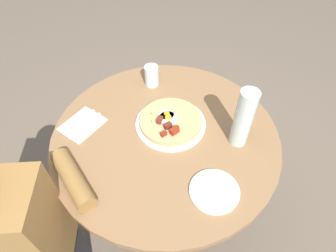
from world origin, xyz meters
The scene contains 12 objects.
ground_plane centered at (0.00, 0.00, 0.00)m, with size 6.00×6.00×0.00m, color #6B5B4C.
dining_table centered at (0.00, 0.00, 0.56)m, with size 0.96×0.96×0.73m.
person_seated centered at (0.58, 0.36, 0.51)m, with size 0.53×0.42×1.14m.
pizza_plate centered at (-0.03, -0.05, 0.73)m, with size 0.30×0.30×0.01m, color white.
breakfast_pizza centered at (-0.02, -0.05, 0.75)m, with size 0.27×0.27×0.05m.
bread_plate centered at (-0.16, 0.28, 0.73)m, with size 0.18×0.18×0.01m, color white.
napkin centered at (0.36, -0.07, 0.73)m, with size 0.17×0.14×0.00m, color white.
fork centered at (0.37, -0.09, 0.74)m, with size 0.18×0.01×0.01m, color silver.
knife centered at (0.34, -0.06, 0.74)m, with size 0.18×0.01×0.01m, color silver.
water_glass centered at (0.05, -0.33, 0.78)m, with size 0.07×0.07×0.10m, color silver.
water_bottle centered at (-0.30, 0.05, 0.86)m, with size 0.07×0.07×0.27m, color silver.
salt_shaker centered at (-0.39, -0.07, 0.75)m, with size 0.03×0.03×0.05m, color white.
Camera 1 is at (0.04, 0.78, 1.66)m, focal length 30.53 mm.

